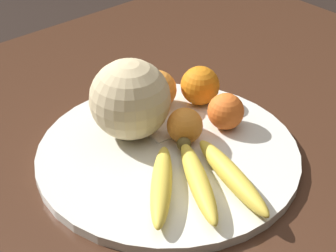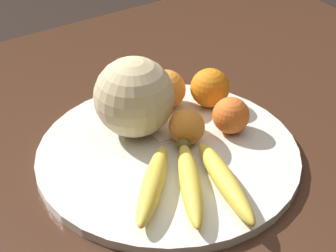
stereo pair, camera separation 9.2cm
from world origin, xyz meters
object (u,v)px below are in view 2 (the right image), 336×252
(orange_back_left, at_px, (166,89))
(orange_front_right, at_px, (210,88))
(orange_front_left, at_px, (231,115))
(produce_tag, at_px, (174,132))
(melon, at_px, (134,97))
(banana_bunch, at_px, (191,181))
(kitchen_table, at_px, (165,180))
(orange_mid_center, at_px, (187,127))
(fruit_bowl, at_px, (168,154))

(orange_back_left, bearing_deg, orange_front_right, -31.00)
(orange_front_left, relative_size, produce_tag, 0.84)
(orange_back_left, bearing_deg, produce_tag, -115.23)
(melon, relative_size, orange_back_left, 1.92)
(banana_bunch, height_order, orange_back_left, orange_back_left)
(orange_front_right, bearing_deg, banana_bunch, -134.01)
(kitchen_table, bearing_deg, orange_back_left, 54.51)
(melon, bearing_deg, orange_front_right, -1.78)
(orange_mid_center, bearing_deg, fruit_bowl, -176.16)
(fruit_bowl, distance_m, orange_mid_center, 0.06)
(orange_front_left, bearing_deg, produce_tag, 149.21)
(orange_front_left, distance_m, orange_front_right, 0.09)
(melon, distance_m, produce_tag, 0.10)
(fruit_bowl, distance_m, produce_tag, 0.05)
(orange_front_left, xyz_separation_m, produce_tag, (-0.09, 0.05, -0.03))
(kitchen_table, distance_m, fruit_bowl, 0.10)
(kitchen_table, distance_m, orange_front_left, 0.17)
(banana_bunch, distance_m, orange_mid_center, 0.13)
(kitchen_table, xyz_separation_m, melon, (-0.03, 0.05, 0.17))
(orange_mid_center, height_order, orange_back_left, orange_back_left)
(orange_front_right, xyz_separation_m, orange_back_left, (-0.07, 0.04, -0.00))
(fruit_bowl, bearing_deg, melon, 100.75)
(melon, distance_m, orange_front_right, 0.16)
(kitchen_table, relative_size, banana_bunch, 6.05)
(melon, distance_m, orange_front_left, 0.17)
(fruit_bowl, distance_m, banana_bunch, 0.11)
(orange_mid_center, bearing_deg, orange_back_left, 72.93)
(produce_tag, bearing_deg, orange_front_left, -26.93)
(kitchen_table, bearing_deg, orange_front_left, -24.01)
(orange_front_right, relative_size, produce_tag, 0.95)
(kitchen_table, xyz_separation_m, orange_front_right, (0.13, 0.04, 0.13))
(orange_front_left, bearing_deg, banana_bunch, -149.16)
(kitchen_table, relative_size, orange_back_left, 19.65)
(fruit_bowl, height_order, orange_front_right, orange_front_right)
(fruit_bowl, distance_m, orange_back_left, 0.15)
(fruit_bowl, height_order, melon, melon)
(orange_front_right, distance_m, produce_tag, 0.12)
(fruit_bowl, xyz_separation_m, produce_tag, (0.04, 0.04, 0.01))
(orange_back_left, bearing_deg, orange_front_left, -70.04)
(banana_bunch, height_order, orange_front_right, orange_front_right)
(kitchen_table, distance_m, orange_back_left, 0.17)
(orange_front_right, height_order, orange_mid_center, orange_front_right)
(kitchen_table, height_order, melon, melon)
(fruit_bowl, bearing_deg, orange_front_right, 27.43)
(banana_bunch, distance_m, orange_back_left, 0.24)
(produce_tag, bearing_deg, orange_back_left, 68.63)
(banana_bunch, bearing_deg, orange_front_right, 165.40)
(orange_mid_center, bearing_deg, produce_tag, 94.19)
(orange_front_left, bearing_deg, orange_back_left, 109.96)
(banana_bunch, relative_size, orange_mid_center, 3.81)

